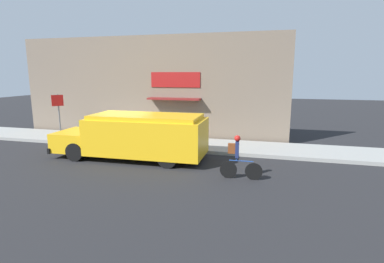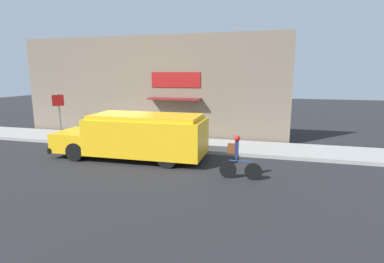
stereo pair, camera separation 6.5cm
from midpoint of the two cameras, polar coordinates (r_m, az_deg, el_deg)
name	(u,v)px [view 1 (the left image)]	position (r m, az deg, el deg)	size (l,w,h in m)	color
ground_plane	(124,149)	(15.58, -12.93, -3.19)	(70.00, 70.00, 0.00)	#232326
sidewalk	(136,141)	(16.74, -10.78, -1.83)	(28.00, 2.73, 0.17)	#999993
storefront	(147,88)	(17.83, -8.74, 8.26)	(16.24, 0.80, 5.88)	#756656
school_bus	(137,136)	(13.41, -10.64, -0.78)	(6.85, 2.75, 2.00)	yellow
cyclist	(238,157)	(10.82, 8.57, -4.88)	(1.52, 0.22, 1.60)	black
stop_sign_post	(58,109)	(18.01, -24.19, 3.93)	(0.45, 0.45, 2.48)	slate
trash_bin	(83,127)	(19.34, -20.16, 0.85)	(0.45, 0.45, 0.79)	#2D5138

